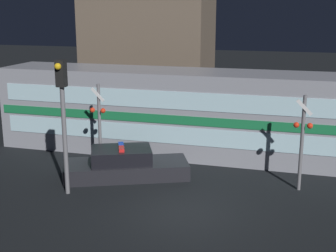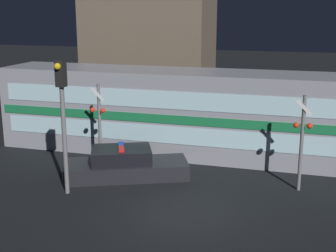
# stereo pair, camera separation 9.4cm
# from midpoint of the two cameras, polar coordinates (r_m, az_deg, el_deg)

# --- Properties ---
(ground_plane) EXTENTS (120.00, 120.00, 0.00)m
(ground_plane) POSITION_cam_midpoint_polar(r_m,az_deg,el_deg) (15.26, 1.77, -10.44)
(ground_plane) COLOR black
(train) EXTENTS (18.68, 2.90, 3.72)m
(train) POSITION_cam_midpoint_polar(r_m,az_deg,el_deg) (20.56, 4.34, 1.48)
(train) COLOR gray
(train) RESTS_ON ground_plane
(police_car) EXTENTS (5.02, 3.49, 1.27)m
(police_car) POSITION_cam_midpoint_polar(r_m,az_deg,el_deg) (18.19, -5.39, -4.80)
(police_car) COLOR black
(police_car) RESTS_ON ground_plane
(crossing_signal_near) EXTENTS (0.66, 0.29, 3.46)m
(crossing_signal_near) POSITION_cam_midpoint_polar(r_m,az_deg,el_deg) (17.01, 15.88, -1.47)
(crossing_signal_near) COLOR slate
(crossing_signal_near) RESTS_ON ground_plane
(crossing_signal_far) EXTENTS (0.66, 0.29, 3.45)m
(crossing_signal_far) POSITION_cam_midpoint_polar(r_m,az_deg,el_deg) (19.00, -8.53, 0.51)
(crossing_signal_far) COLOR slate
(crossing_signal_far) RESTS_ON ground_plane
(traffic_light_corner) EXTENTS (0.30, 0.46, 4.71)m
(traffic_light_corner) POSITION_cam_midpoint_polar(r_m,az_deg,el_deg) (16.19, -12.86, 2.21)
(traffic_light_corner) COLOR slate
(traffic_light_corner) RESTS_ON ground_plane
(building_left) EXTENTS (7.29, 4.32, 10.09)m
(building_left) POSITION_cam_midpoint_polar(r_m,az_deg,el_deg) (28.30, -2.51, 11.49)
(building_left) COLOR brown
(building_left) RESTS_ON ground_plane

